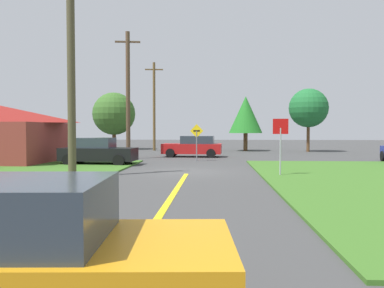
{
  "coord_description": "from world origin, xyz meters",
  "views": [
    {
      "loc": [
        1.36,
        -19.29,
        2.12
      ],
      "look_at": [
        -0.01,
        3.63,
        1.25
      ],
      "focal_mm": 36.17,
      "sensor_mm": 36.0,
      "label": 1
    }
  ],
  "objects_px": {
    "utility_pole_far": "(154,105)",
    "pine_tree_center": "(246,115)",
    "parked_car_near_building": "(97,151)",
    "oak_tree_right": "(114,114)",
    "car_approaching_junction": "(193,146)",
    "direction_sign": "(197,138)",
    "utility_pole_near": "(71,74)",
    "oak_tree_left": "(308,108)",
    "utility_pole_mid": "(128,94)",
    "stop_sign": "(280,136)",
    "car_behind_on_main_road": "(27,262)"
  },
  "relations": [
    {
      "from": "car_approaching_junction",
      "to": "utility_pole_near",
      "type": "height_order",
      "value": "utility_pole_near"
    },
    {
      "from": "utility_pole_mid",
      "to": "stop_sign",
      "type": "bearing_deg",
      "value": -47.6
    },
    {
      "from": "car_approaching_junction",
      "to": "utility_pole_mid",
      "type": "relative_size",
      "value": 0.51
    },
    {
      "from": "parked_car_near_building",
      "to": "oak_tree_right",
      "type": "bearing_deg",
      "value": 104.93
    },
    {
      "from": "oak_tree_right",
      "to": "stop_sign",
      "type": "bearing_deg",
      "value": -59.06
    },
    {
      "from": "parked_car_near_building",
      "to": "utility_pole_near",
      "type": "xyz_separation_m",
      "value": [
        0.76,
        -6.03,
        3.77
      ]
    },
    {
      "from": "car_behind_on_main_road",
      "to": "utility_pole_near",
      "type": "relative_size",
      "value": 0.45
    },
    {
      "from": "car_behind_on_main_road",
      "to": "pine_tree_center",
      "type": "xyz_separation_m",
      "value": [
        4.89,
        34.8,
        2.77
      ]
    },
    {
      "from": "car_approaching_junction",
      "to": "utility_pole_mid",
      "type": "xyz_separation_m",
      "value": [
        -4.6,
        -2.14,
        3.87
      ]
    },
    {
      "from": "utility_pole_near",
      "to": "pine_tree_center",
      "type": "height_order",
      "value": "utility_pole_near"
    },
    {
      "from": "utility_pole_near",
      "to": "direction_sign",
      "type": "relative_size",
      "value": 3.62
    },
    {
      "from": "pine_tree_center",
      "to": "oak_tree_right",
      "type": "bearing_deg",
      "value": 173.14
    },
    {
      "from": "car_approaching_junction",
      "to": "oak_tree_right",
      "type": "xyz_separation_m",
      "value": [
        -8.95,
        10.4,
        2.96
      ]
    },
    {
      "from": "car_approaching_junction",
      "to": "direction_sign",
      "type": "bearing_deg",
      "value": 100.13
    },
    {
      "from": "utility_pole_mid",
      "to": "utility_pole_far",
      "type": "xyz_separation_m",
      "value": [
        0.16,
        10.93,
        -0.12
      ]
    },
    {
      "from": "stop_sign",
      "to": "oak_tree_right",
      "type": "height_order",
      "value": "oak_tree_right"
    },
    {
      "from": "utility_pole_far",
      "to": "oak_tree_left",
      "type": "relative_size",
      "value": 1.47
    },
    {
      "from": "stop_sign",
      "to": "utility_pole_near",
      "type": "height_order",
      "value": "utility_pole_near"
    },
    {
      "from": "utility_pole_mid",
      "to": "oak_tree_right",
      "type": "relative_size",
      "value": 1.52
    },
    {
      "from": "direction_sign",
      "to": "oak_tree_right",
      "type": "height_order",
      "value": "oak_tree_right"
    },
    {
      "from": "car_approaching_junction",
      "to": "oak_tree_right",
      "type": "distance_m",
      "value": 14.04
    },
    {
      "from": "car_behind_on_main_road",
      "to": "direction_sign",
      "type": "height_order",
      "value": "direction_sign"
    },
    {
      "from": "pine_tree_center",
      "to": "stop_sign",
      "type": "bearing_deg",
      "value": -90.23
    },
    {
      "from": "car_approaching_junction",
      "to": "parked_car_near_building",
      "type": "bearing_deg",
      "value": 56.15
    },
    {
      "from": "stop_sign",
      "to": "utility_pole_mid",
      "type": "bearing_deg",
      "value": -45.84
    },
    {
      "from": "parked_car_near_building",
      "to": "pine_tree_center",
      "type": "height_order",
      "value": "pine_tree_center"
    },
    {
      "from": "utility_pole_mid",
      "to": "utility_pole_near",
      "type": "bearing_deg",
      "value": -90.17
    },
    {
      "from": "direction_sign",
      "to": "pine_tree_center",
      "type": "relative_size",
      "value": 0.46
    },
    {
      "from": "car_behind_on_main_road",
      "to": "parked_car_near_building",
      "type": "xyz_separation_m",
      "value": [
        -5.18,
        19.01,
        0.0
      ]
    },
    {
      "from": "stop_sign",
      "to": "car_approaching_junction",
      "type": "xyz_separation_m",
      "value": [
        -4.61,
        12.21,
        -1.0
      ]
    },
    {
      "from": "parked_car_near_building",
      "to": "utility_pole_mid",
      "type": "xyz_separation_m",
      "value": [
        0.79,
        4.9,
        3.87
      ]
    },
    {
      "from": "parked_car_near_building",
      "to": "direction_sign",
      "type": "bearing_deg",
      "value": 31.89
    },
    {
      "from": "car_approaching_junction",
      "to": "utility_pole_far",
      "type": "distance_m",
      "value": 10.54
    },
    {
      "from": "oak_tree_right",
      "to": "utility_pole_far",
      "type": "bearing_deg",
      "value": -19.6
    },
    {
      "from": "parked_car_near_building",
      "to": "utility_pole_far",
      "type": "height_order",
      "value": "utility_pole_far"
    },
    {
      "from": "pine_tree_center",
      "to": "car_approaching_junction",
      "type": "bearing_deg",
      "value": -118.17
    },
    {
      "from": "utility_pole_far",
      "to": "oak_tree_left",
      "type": "height_order",
      "value": "utility_pole_far"
    },
    {
      "from": "stop_sign",
      "to": "direction_sign",
      "type": "height_order",
      "value": "stop_sign"
    },
    {
      "from": "utility_pole_far",
      "to": "pine_tree_center",
      "type": "xyz_separation_m",
      "value": [
        9.12,
        -0.03,
        -0.99
      ]
    },
    {
      "from": "utility_pole_far",
      "to": "pine_tree_center",
      "type": "relative_size",
      "value": 1.63
    },
    {
      "from": "car_approaching_junction",
      "to": "utility_pole_near",
      "type": "distance_m",
      "value": 14.36
    },
    {
      "from": "car_approaching_junction",
      "to": "oak_tree_right",
      "type": "height_order",
      "value": "oak_tree_right"
    },
    {
      "from": "car_behind_on_main_road",
      "to": "oak_tree_right",
      "type": "height_order",
      "value": "oak_tree_right"
    },
    {
      "from": "utility_pole_near",
      "to": "pine_tree_center",
      "type": "xyz_separation_m",
      "value": [
        9.32,
        21.82,
        -1.0
      ]
    },
    {
      "from": "parked_car_near_building",
      "to": "oak_tree_left",
      "type": "height_order",
      "value": "oak_tree_left"
    },
    {
      "from": "direction_sign",
      "to": "pine_tree_center",
      "type": "height_order",
      "value": "pine_tree_center"
    },
    {
      "from": "car_behind_on_main_road",
      "to": "direction_sign",
      "type": "bearing_deg",
      "value": 84.52
    },
    {
      "from": "parked_car_near_building",
      "to": "direction_sign",
      "type": "xyz_separation_m",
      "value": [
        5.83,
        3.17,
        0.73
      ]
    },
    {
      "from": "parked_car_near_building",
      "to": "pine_tree_center",
      "type": "bearing_deg",
      "value": 60.82
    },
    {
      "from": "pine_tree_center",
      "to": "oak_tree_right",
      "type": "relative_size",
      "value": 0.9
    }
  ]
}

